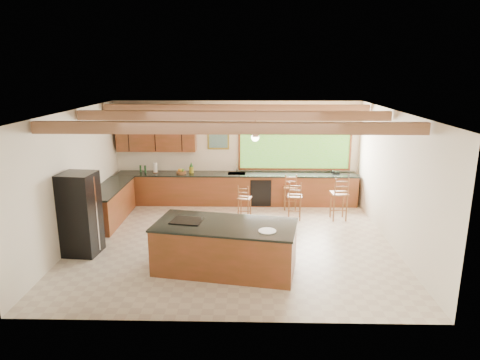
{
  "coord_description": "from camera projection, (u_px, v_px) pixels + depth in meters",
  "views": [
    {
      "loc": [
        0.38,
        -9.23,
        3.88
      ],
      "look_at": [
        0.15,
        0.8,
        1.27
      ],
      "focal_mm": 32.0,
      "sensor_mm": 36.0,
      "label": 1
    }
  ],
  "objects": [
    {
      "name": "counter_run",
      "position": [
        208.0,
        192.0,
        12.26
      ],
      "size": [
        7.12,
        3.1,
        1.25
      ],
      "color": "brown",
      "rests_on": "ground"
    },
    {
      "name": "bar_stool_b",
      "position": [
        244.0,
        199.0,
        11.27
      ],
      "size": [
        0.41,
        0.41,
        0.94
      ],
      "rotation": [
        0.0,
        0.0,
        -0.25
      ],
      "color": "brown",
      "rests_on": "ground"
    },
    {
      "name": "refrigerator",
      "position": [
        80.0,
        214.0,
        9.09
      ],
      "size": [
        0.76,
        0.75,
        1.79
      ],
      "rotation": [
        0.0,
        0.0,
        -0.1
      ],
      "color": "black",
      "rests_on": "ground"
    },
    {
      "name": "bar_stool_d",
      "position": [
        340.0,
        195.0,
        11.17
      ],
      "size": [
        0.45,
        0.45,
        1.18
      ],
      "rotation": [
        0.0,
        0.0,
        0.06
      ],
      "color": "brown",
      "rests_on": "ground"
    },
    {
      "name": "bar_stool_a",
      "position": [
        295.0,
        197.0,
        11.22
      ],
      "size": [
        0.41,
        0.41,
        1.05
      ],
      "rotation": [
        0.0,
        0.0,
        -0.1
      ],
      "color": "brown",
      "rests_on": "ground"
    },
    {
      "name": "ground",
      "position": [
        233.0,
        242.0,
        9.92
      ],
      "size": [
        7.2,
        7.2,
        0.0
      ],
      "primitive_type": "plane",
      "color": "beige",
      "rests_on": "ground"
    },
    {
      "name": "island",
      "position": [
        225.0,
        247.0,
        8.45
      ],
      "size": [
        2.93,
        1.75,
        0.98
      ],
      "rotation": [
        0.0,
        0.0,
        -0.17
      ],
      "color": "brown",
      "rests_on": "ground"
    },
    {
      "name": "bar_stool_c",
      "position": [
        290.0,
        188.0,
        12.04
      ],
      "size": [
        0.38,
        0.38,
        1.06
      ],
      "rotation": [
        0.0,
        0.0,
        0.0
      ],
      "color": "brown",
      "rests_on": "ground"
    },
    {
      "name": "room_shell",
      "position": [
        226.0,
        143.0,
        10.0
      ],
      "size": [
        7.27,
        6.54,
        3.02
      ],
      "color": "silver",
      "rests_on": "ground"
    }
  ]
}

